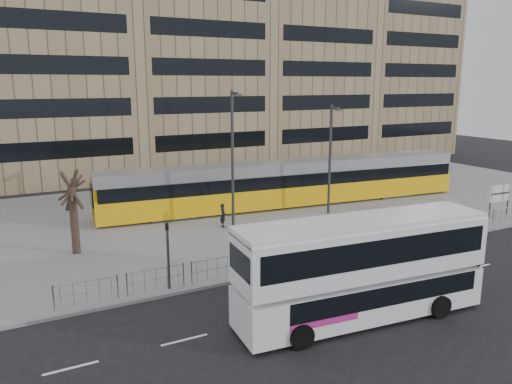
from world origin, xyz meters
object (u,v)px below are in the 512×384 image
lamp_post_east (330,155)px  bare_tree (70,167)px  pedestrian (223,215)px  traffic_light_west (168,247)px  double_decker_bus (362,266)px  lamp_post_west (233,154)px  ad_panel (443,221)px  tram (290,183)px  station_sign (500,195)px

lamp_post_east → bare_tree: bearing=-178.4°
pedestrian → traffic_light_west: 10.15m
double_decker_bus → lamp_post_east: bearing=63.7°
lamp_post_west → bare_tree: size_ratio=1.33×
ad_panel → lamp_post_east: size_ratio=0.21×
pedestrian → bare_tree: bearing=111.0°
ad_panel → pedestrian: size_ratio=1.03×
traffic_light_west → bare_tree: size_ratio=0.47×
lamp_post_west → tram: bearing=28.4°
double_decker_bus → traffic_light_west: 8.58m
double_decker_bus → bare_tree: size_ratio=1.61×
pedestrian → lamp_post_east: size_ratio=0.20×
tram → lamp_post_east: 4.48m
station_sign → lamp_post_east: 12.11m
station_sign → lamp_post_west: (-17.59, 6.25, 3.21)m
tram → traffic_light_west: bearing=-134.7°
lamp_post_west → lamp_post_east: lamp_post_west is taller
lamp_post_west → double_decker_bus: bearing=-93.5°
tram → lamp_post_west: lamp_post_west is taller
traffic_light_west → bare_tree: bare_tree is taller
station_sign → pedestrian: 19.35m
pedestrian → double_decker_bus: bearing=-165.5°
tram → pedestrian: 7.73m
lamp_post_east → bare_tree: 17.34m
tram → double_decker_bus: bearing=-107.4°
lamp_post_west → lamp_post_east: 7.53m
tram → traffic_light_west: size_ratio=9.33×
tram → bare_tree: size_ratio=4.40×
traffic_light_west → lamp_post_west: (6.84, 7.59, 2.78)m
double_decker_bus → lamp_post_east: size_ratio=1.37×
double_decker_bus → pedestrian: 14.12m
double_decker_bus → lamp_post_west: bearing=91.6°
lamp_post_west → bare_tree: 9.83m
double_decker_bus → traffic_light_west: (-5.99, 6.14, -0.12)m
lamp_post_west → ad_panel: bearing=-36.2°
pedestrian → traffic_light_west: bearing=157.3°
double_decker_bus → lamp_post_west: size_ratio=1.21×
ad_panel → bare_tree: bearing=175.4°
lamp_post_west → traffic_light_west: bearing=-132.0°
tram → lamp_post_west: bearing=-146.1°
double_decker_bus → pedestrian: size_ratio=6.77×
pedestrian → lamp_post_west: size_ratio=0.18×
station_sign → pedestrian: size_ratio=1.43×
ad_panel → traffic_light_west: size_ratio=0.52×
station_sign → traffic_light_west: 24.47m
double_decker_bus → station_sign: size_ratio=4.74×
double_decker_bus → bare_tree: (-8.96, 13.17, 2.74)m
station_sign → bare_tree: size_ratio=0.34×
traffic_light_west → tram: bearing=61.2°
ad_panel → lamp_post_east: lamp_post_east is taller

